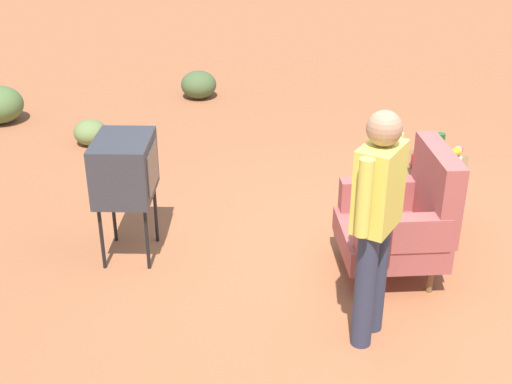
{
  "coord_description": "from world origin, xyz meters",
  "views": [
    {
      "loc": [
        4.63,
        0.46,
        2.97
      ],
      "look_at": [
        0.13,
        -0.96,
        0.65
      ],
      "focal_mm": 47.54,
      "sensor_mm": 36.0,
      "label": 1
    }
  ],
  "objects_px": {
    "person_standing": "(377,216)",
    "soda_can_red": "(415,161)",
    "tv_on_stand": "(125,168)",
    "flower_vase": "(456,160)",
    "bottle_wine_green": "(439,152)",
    "side_table": "(432,175)",
    "armchair": "(404,218)"
  },
  "relations": [
    {
      "from": "side_table",
      "to": "person_standing",
      "type": "bearing_deg",
      "value": -9.41
    },
    {
      "from": "person_standing",
      "to": "soda_can_red",
      "type": "bearing_deg",
      "value": 175.58
    },
    {
      "from": "bottle_wine_green",
      "to": "soda_can_red",
      "type": "xyz_separation_m",
      "value": [
        0.02,
        -0.18,
        -0.1
      ]
    },
    {
      "from": "armchair",
      "to": "person_standing",
      "type": "height_order",
      "value": "person_standing"
    },
    {
      "from": "side_table",
      "to": "person_standing",
      "type": "height_order",
      "value": "person_standing"
    },
    {
      "from": "tv_on_stand",
      "to": "bottle_wine_green",
      "type": "relative_size",
      "value": 3.22
    },
    {
      "from": "bottle_wine_green",
      "to": "flower_vase",
      "type": "xyz_separation_m",
      "value": [
        0.11,
        0.14,
        -0.01
      ]
    },
    {
      "from": "person_standing",
      "to": "flower_vase",
      "type": "bearing_deg",
      "value": 162.47
    },
    {
      "from": "side_table",
      "to": "bottle_wine_green",
      "type": "xyz_separation_m",
      "value": [
        0.09,
        0.03,
        0.26
      ]
    },
    {
      "from": "person_standing",
      "to": "bottle_wine_green",
      "type": "bearing_deg",
      "value": 168.8
    },
    {
      "from": "tv_on_stand",
      "to": "flower_vase",
      "type": "xyz_separation_m",
      "value": [
        -0.91,
        2.48,
        0.02
      ]
    },
    {
      "from": "tv_on_stand",
      "to": "soda_can_red",
      "type": "height_order",
      "value": "tv_on_stand"
    },
    {
      "from": "flower_vase",
      "to": "side_table",
      "type": "bearing_deg",
      "value": -139.2
    },
    {
      "from": "flower_vase",
      "to": "soda_can_red",
      "type": "bearing_deg",
      "value": -106.06
    },
    {
      "from": "person_standing",
      "to": "soda_can_red",
      "type": "height_order",
      "value": "person_standing"
    },
    {
      "from": "person_standing",
      "to": "soda_can_red",
      "type": "distance_m",
      "value": 1.52
    },
    {
      "from": "tv_on_stand",
      "to": "person_standing",
      "type": "bearing_deg",
      "value": 76.5
    },
    {
      "from": "person_standing",
      "to": "soda_can_red",
      "type": "xyz_separation_m",
      "value": [
        -1.5,
        0.12,
        -0.23
      ]
    },
    {
      "from": "bottle_wine_green",
      "to": "person_standing",
      "type": "bearing_deg",
      "value": -11.2
    },
    {
      "from": "bottle_wine_green",
      "to": "soda_can_red",
      "type": "relative_size",
      "value": 2.62
    },
    {
      "from": "armchair",
      "to": "bottle_wine_green",
      "type": "distance_m",
      "value": 0.75
    },
    {
      "from": "armchair",
      "to": "flower_vase",
      "type": "xyz_separation_m",
      "value": [
        -0.54,
        0.32,
        0.3
      ]
    },
    {
      "from": "side_table",
      "to": "tv_on_stand",
      "type": "distance_m",
      "value": 2.57
    },
    {
      "from": "tv_on_stand",
      "to": "bottle_wine_green",
      "type": "distance_m",
      "value": 2.55
    },
    {
      "from": "side_table",
      "to": "soda_can_red",
      "type": "distance_m",
      "value": 0.24
    },
    {
      "from": "tv_on_stand",
      "to": "armchair",
      "type": "bearing_deg",
      "value": 99.69
    },
    {
      "from": "person_standing",
      "to": "tv_on_stand",
      "type": "bearing_deg",
      "value": -103.5
    },
    {
      "from": "soda_can_red",
      "to": "armchair",
      "type": "bearing_deg",
      "value": 0.53
    },
    {
      "from": "side_table",
      "to": "flower_vase",
      "type": "xyz_separation_m",
      "value": [
        0.2,
        0.18,
        0.25
      ]
    },
    {
      "from": "side_table",
      "to": "bottle_wine_green",
      "type": "relative_size",
      "value": 2.03
    },
    {
      "from": "bottle_wine_green",
      "to": "flower_vase",
      "type": "distance_m",
      "value": 0.18
    },
    {
      "from": "person_standing",
      "to": "bottle_wine_green",
      "type": "xyz_separation_m",
      "value": [
        -1.51,
        0.3,
        -0.13
      ]
    }
  ]
}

